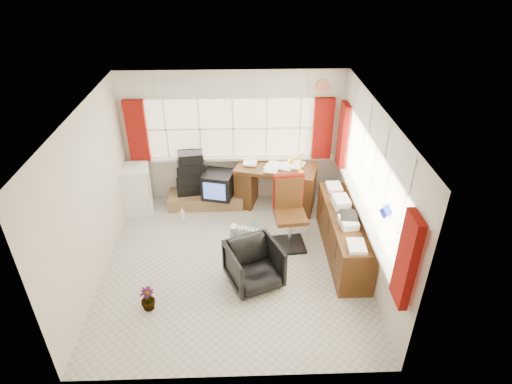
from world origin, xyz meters
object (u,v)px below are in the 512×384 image
at_px(task_chair, 289,209).
at_px(crt_tv, 218,185).
at_px(mini_fridge, 136,189).
at_px(credenza, 343,234).
at_px(desk_lamp, 302,158).
at_px(office_chair, 254,265).
at_px(tv_bench, 206,199).
at_px(radiator, 246,245).
at_px(desk, 276,184).

height_order(task_chair, crt_tv, task_chair).
bearing_deg(mini_fridge, credenza, -21.68).
height_order(desk_lamp, office_chair, desk_lamp).
xyz_separation_m(desk_lamp, credenza, (0.55, -1.24, -0.71)).
relative_size(task_chair, mini_fridge, 1.34).
bearing_deg(office_chair, credenza, 1.10).
height_order(tv_bench, crt_tv, crt_tv).
distance_m(tv_bench, mini_fridge, 1.30).
bearing_deg(desk_lamp, credenza, -66.18).
xyz_separation_m(radiator, crt_tv, (-0.49, 1.47, 0.26)).
xyz_separation_m(radiator, credenza, (1.54, 0.04, 0.16)).
height_order(office_chair, radiator, office_chair).
height_order(desk_lamp, tv_bench, desk_lamp).
height_order(desk_lamp, mini_fridge, desk_lamp).
bearing_deg(credenza, desk_lamp, 113.82).
relative_size(desk_lamp, task_chair, 0.33).
distance_m(task_chair, mini_fridge, 2.90).
bearing_deg(mini_fridge, radiator, -36.03).
relative_size(crt_tv, mini_fridge, 0.70).
height_order(crt_tv, mini_fridge, mini_fridge).
distance_m(task_chair, crt_tv, 1.61).
bearing_deg(task_chair, desk_lamp, 71.81).
xyz_separation_m(office_chair, tv_bench, (-0.85, 2.15, -0.21)).
bearing_deg(tv_bench, office_chair, -68.47).
relative_size(tv_bench, crt_tv, 2.22).
distance_m(desk_lamp, crt_tv, 1.62).
height_order(radiator, credenza, credenza).
relative_size(desk, radiator, 2.76).
bearing_deg(office_chair, crt_tv, 83.69).
relative_size(credenza, tv_bench, 1.43).
bearing_deg(task_chair, radiator, -150.62).
xyz_separation_m(tv_bench, mini_fridge, (-1.25, -0.12, 0.33)).
relative_size(desk, credenza, 0.79).
bearing_deg(desk_lamp, crt_tv, 172.63).
distance_m(desk, crt_tv, 1.07).
height_order(desk_lamp, crt_tv, desk_lamp).
bearing_deg(office_chair, task_chair, 36.23).
relative_size(desk, mini_fridge, 1.75).
bearing_deg(mini_fridge, tv_bench, 5.34).
distance_m(office_chair, credenza, 1.56).
bearing_deg(desk, credenza, -56.64).
height_order(radiator, tv_bench, radiator).
distance_m(task_chair, credenza, 0.94).
bearing_deg(desk_lamp, tv_bench, 170.75).
relative_size(office_chair, radiator, 1.29).
relative_size(desk_lamp, credenza, 0.20).
bearing_deg(task_chair, crt_tv, 137.98).
distance_m(office_chair, radiator, 0.60).
distance_m(desk_lamp, office_chair, 2.20).
xyz_separation_m(task_chair, tv_bench, (-1.44, 1.17, -0.52)).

